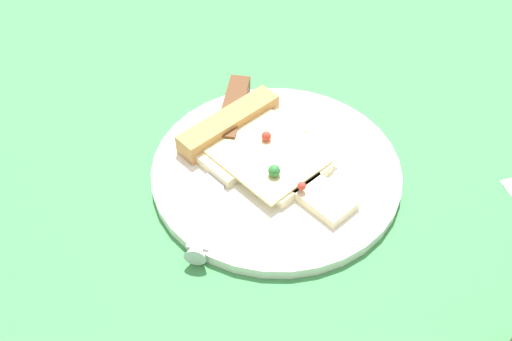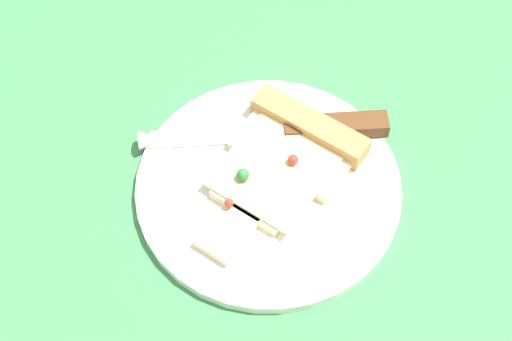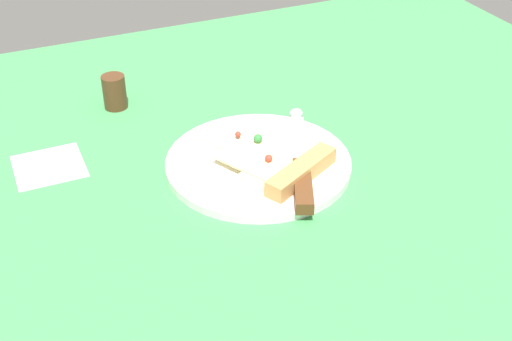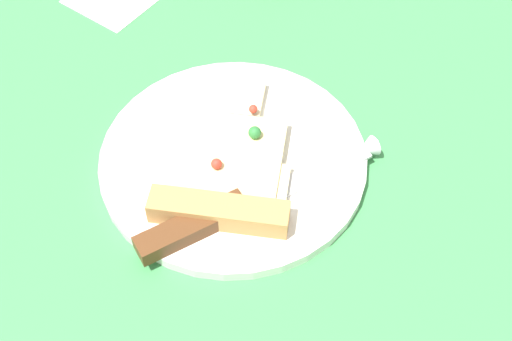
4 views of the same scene
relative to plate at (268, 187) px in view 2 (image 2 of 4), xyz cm
name	(u,v)px [view 2 (image 2 of 4)]	position (x,y,z in cm)	size (l,w,h in cm)	color
ground_plane	(318,125)	(-5.21, 8.61, -2.06)	(119.56, 119.56, 3.00)	#3D8C4C
plate	(268,187)	(0.00, 0.00, 0.00)	(24.71, 24.71, 1.13)	white
pizza_slice	(284,160)	(-1.22, 2.31, 1.35)	(15.08, 19.04, 2.49)	beige
knife	(289,130)	(-4.09, 4.48, 1.17)	(11.67, 22.78, 2.45)	silver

